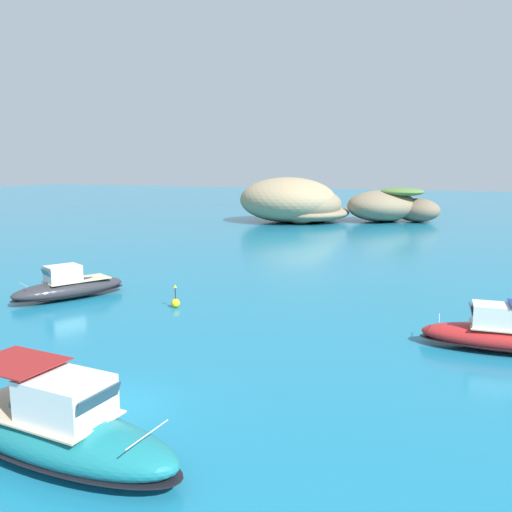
{
  "coord_description": "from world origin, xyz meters",
  "views": [
    {
      "loc": [
        12.14,
        -14.3,
        8.71
      ],
      "look_at": [
        -2.1,
        17.0,
        2.92
      ],
      "focal_mm": 36.96,
      "sensor_mm": 36.0,
      "label": 1
    }
  ],
  "objects_px": {
    "motorboat_red": "(502,335)",
    "motorboat_charcoal": "(69,287)",
    "channel_buoy": "(176,302)",
    "islet_small": "(390,206)",
    "motorboat_teal": "(58,430)",
    "islet_large": "(296,204)"
  },
  "relations": [
    {
      "from": "motorboat_charcoal",
      "to": "motorboat_teal",
      "type": "height_order",
      "value": "motorboat_teal"
    },
    {
      "from": "islet_small",
      "to": "motorboat_charcoal",
      "type": "relative_size",
      "value": 2.21
    },
    {
      "from": "islet_large",
      "to": "motorboat_red",
      "type": "relative_size",
      "value": 2.49
    },
    {
      "from": "motorboat_red",
      "to": "motorboat_charcoal",
      "type": "bearing_deg",
      "value": -178.37
    },
    {
      "from": "islet_small",
      "to": "motorboat_red",
      "type": "height_order",
      "value": "islet_small"
    },
    {
      "from": "motorboat_charcoal",
      "to": "motorboat_teal",
      "type": "bearing_deg",
      "value": -47.0
    },
    {
      "from": "islet_small",
      "to": "motorboat_charcoal",
      "type": "height_order",
      "value": "islet_small"
    },
    {
      "from": "islet_small",
      "to": "channel_buoy",
      "type": "relative_size",
      "value": 11.91
    },
    {
      "from": "motorboat_charcoal",
      "to": "channel_buoy",
      "type": "bearing_deg",
      "value": 6.79
    },
    {
      "from": "islet_small",
      "to": "motorboat_teal",
      "type": "xyz_separation_m",
      "value": [
        4.13,
        -76.52,
        -1.6
      ]
    },
    {
      "from": "islet_large",
      "to": "motorboat_teal",
      "type": "relative_size",
      "value": 2.15
    },
    {
      "from": "islet_large",
      "to": "motorboat_red",
      "type": "distance_m",
      "value": 61.19
    },
    {
      "from": "islet_small",
      "to": "motorboat_red",
      "type": "bearing_deg",
      "value": -74.85
    },
    {
      "from": "islet_large",
      "to": "motorboat_charcoal",
      "type": "distance_m",
      "value": 54.15
    },
    {
      "from": "motorboat_red",
      "to": "islet_large",
      "type": "bearing_deg",
      "value": 119.48
    },
    {
      "from": "islet_small",
      "to": "motorboat_teal",
      "type": "bearing_deg",
      "value": -86.91
    },
    {
      "from": "motorboat_charcoal",
      "to": "channel_buoy",
      "type": "height_order",
      "value": "motorboat_charcoal"
    },
    {
      "from": "motorboat_teal",
      "to": "channel_buoy",
      "type": "bearing_deg",
      "value": 111.5
    },
    {
      "from": "motorboat_red",
      "to": "channel_buoy",
      "type": "bearing_deg",
      "value": 179.44
    },
    {
      "from": "motorboat_red",
      "to": "motorboat_teal",
      "type": "bearing_deg",
      "value": -127.36
    },
    {
      "from": "motorboat_charcoal",
      "to": "motorboat_red",
      "type": "relative_size",
      "value": 1.03
    },
    {
      "from": "motorboat_red",
      "to": "channel_buoy",
      "type": "relative_size",
      "value": 5.25
    }
  ]
}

